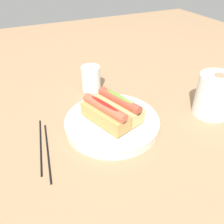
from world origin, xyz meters
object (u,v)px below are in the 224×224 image
Objects in this scene: hotdog_back at (119,106)px; paper_towel_roll at (214,95)px; water_glass at (91,79)px; chopstick_far at (41,144)px; chopstick_near at (48,150)px; serving_bowl at (112,122)px; hotdog_front at (105,114)px.

paper_towel_roll is at bearing 75.02° from hotdog_back.
paper_towel_roll reaches higher than water_glass.
paper_towel_roll is 0.53m from chopstick_far.
hotdog_back is 0.72× the size of chopstick_far.
water_glass is 0.41m from paper_towel_roll.
chopstick_near is at bearing -82.72° from hotdog_back.
water_glass reaches higher than serving_bowl.
water_glass is at bearing -179.81° from hotdog_back.
water_glass is 0.32m from chopstick_far.
water_glass is at bearing 173.72° from serving_bowl.
chopstick_far is at bearing -92.78° from serving_bowl.
hotdog_front reaches higher than chopstick_near.
serving_bowl is at bearing 104.42° from chopstick_near.
hotdog_front is 0.72× the size of chopstick_near.
serving_bowl is 0.05m from hotdog_front.
hotdog_front is at bearing 102.60° from chopstick_near.
water_glass is (-0.22, -0.00, -0.02)m from hotdog_back.
chopstick_near is at bearing -84.10° from serving_bowl.
hotdog_back is 0.23m from chopstick_near.
hotdog_front is 0.25m from water_glass.
serving_bowl is 3.04× the size of water_glass.
hotdog_back reaches higher than chopstick_far.
chopstick_near is (0.02, -0.19, -0.02)m from serving_bowl.
hotdog_front is 1.00× the size of hotdog_back.
paper_towel_roll reaches higher than hotdog_front.
hotdog_front and hotdog_back have the same top height.
water_glass is (-0.24, 0.05, -0.02)m from hotdog_front.
serving_bowl is at bearing -72.89° from hotdog_back.
water_glass is at bearing -136.41° from paper_towel_roll.
water_glass is at bearing 167.82° from hotdog_front.
hotdog_front reaches higher than chopstick_far.
hotdog_front is 1.76× the size of water_glass.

